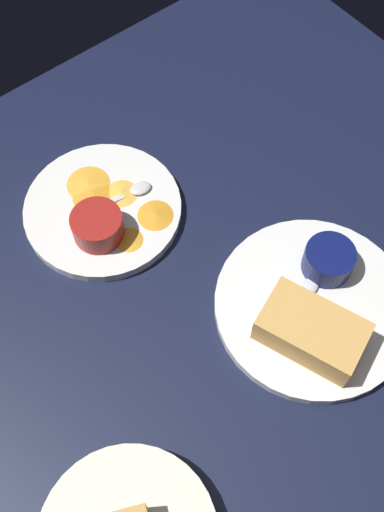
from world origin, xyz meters
TOP-DOWN VIEW (x-y plane):
  - ground_plane at (0.00, 0.00)cm, footprint 110.00×110.00cm
  - plate_sandwich_main at (-4.34, -9.68)cm, footprint 26.29×26.29cm
  - sandwich_half_near at (-7.45, -5.78)cm, footprint 14.87×11.69cm
  - ramekin_dark_sauce at (-1.41, -14.82)cm, footprint 6.83×6.83cm
  - spoon_by_dark_ramekin at (-2.59, -9.48)cm, footprint 3.58×9.94cm
  - plate_chips_companion at (25.83, 3.50)cm, footprint 22.91×22.91cm
  - ramekin_light_gravy at (22.40, 6.36)cm, footprint 7.21×7.21cm
  - spoon_by_gravy_ramekin at (24.94, -1.29)cm, footprint 3.28×9.96cm
  - plantain_chip_scatter at (25.54, 2.30)cm, footprint 17.59×13.61cm

SIDE VIEW (x-z plane):
  - ground_plane at x=0.00cm, z-range -3.00..0.00cm
  - plate_sandwich_main at x=-4.34cm, z-range 0.00..1.60cm
  - plate_chips_companion at x=25.83cm, z-range 0.00..1.60cm
  - plantain_chip_scatter at x=25.54cm, z-range 1.60..2.20cm
  - spoon_by_dark_ramekin at x=-2.59cm, z-range 1.56..2.36cm
  - spoon_by_gravy_ramekin at x=24.94cm, z-range 1.56..2.36cm
  - ramekin_light_gravy at x=22.40cm, z-range 1.75..5.69cm
  - ramekin_dark_sauce at x=-1.41cm, z-range 1.75..5.72cm
  - sandwich_half_near at x=-7.45cm, z-range 1.60..6.40cm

